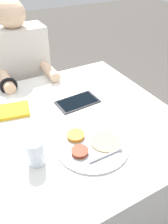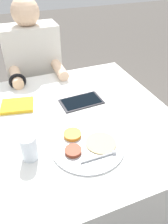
{
  "view_description": "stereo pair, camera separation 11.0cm",
  "coord_description": "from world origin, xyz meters",
  "px_view_note": "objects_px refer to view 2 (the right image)",
  "views": [
    {
      "loc": [
        -0.39,
        -0.82,
        1.49
      ],
      "look_at": [
        0.03,
        -0.05,
        0.83
      ],
      "focal_mm": 35.0,
      "sensor_mm": 36.0,
      "label": 1
    },
    {
      "loc": [
        -0.29,
        -0.86,
        1.49
      ],
      "look_at": [
        0.03,
        -0.05,
        0.83
      ],
      "focal_mm": 35.0,
      "sensor_mm": 36.0,
      "label": 2
    }
  ],
  "objects_px": {
    "thali_tray": "(87,144)",
    "red_notebook": "(17,106)",
    "tablet_device": "(81,101)",
    "drinking_glass": "(29,148)",
    "person_diner": "(37,87)"
  },
  "relations": [
    {
      "from": "thali_tray",
      "to": "red_notebook",
      "type": "distance_m",
      "value": 0.49
    },
    {
      "from": "thali_tray",
      "to": "person_diner",
      "type": "xyz_separation_m",
      "value": [
        -0.06,
        0.92,
        -0.19
      ]
    },
    {
      "from": "thali_tray",
      "to": "red_notebook",
      "type": "xyz_separation_m",
      "value": [
        -0.25,
        0.42,
        0.0
      ]
    },
    {
      "from": "tablet_device",
      "to": "person_diner",
      "type": "bearing_deg",
      "value": 105.99
    },
    {
      "from": "thali_tray",
      "to": "tablet_device",
      "type": "height_order",
      "value": "thali_tray"
    },
    {
      "from": "red_notebook",
      "to": "drinking_glass",
      "type": "bearing_deg",
      "value": -89.66
    },
    {
      "from": "red_notebook",
      "to": "person_diner",
      "type": "bearing_deg",
      "value": 69.54
    },
    {
      "from": "thali_tray",
      "to": "person_diner",
      "type": "relative_size",
      "value": 0.27
    },
    {
      "from": "thali_tray",
      "to": "tablet_device",
      "type": "relative_size",
      "value": 1.37
    },
    {
      "from": "thali_tray",
      "to": "drinking_glass",
      "type": "bearing_deg",
      "value": 174.24
    },
    {
      "from": "person_diner",
      "to": "drinking_glass",
      "type": "height_order",
      "value": "person_diner"
    },
    {
      "from": "tablet_device",
      "to": "drinking_glass",
      "type": "distance_m",
      "value": 0.47
    },
    {
      "from": "thali_tray",
      "to": "red_notebook",
      "type": "height_order",
      "value": "thali_tray"
    },
    {
      "from": "tablet_device",
      "to": "drinking_glass",
      "type": "relative_size",
      "value": 2.13
    },
    {
      "from": "red_notebook",
      "to": "tablet_device",
      "type": "xyz_separation_m",
      "value": [
        0.35,
        -0.09,
        -0.0
      ]
    }
  ]
}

